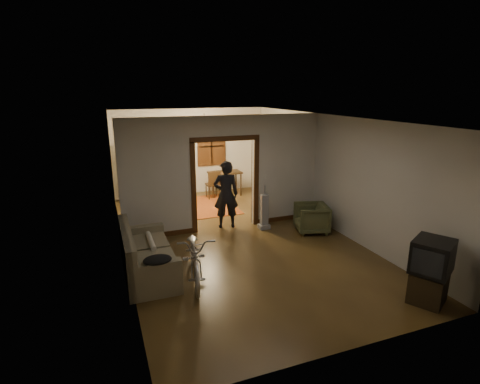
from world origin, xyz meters
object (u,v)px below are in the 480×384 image
bicycle (195,255)px  desk (225,184)px  person (226,195)px  sofa (148,251)px  armchair (311,218)px  locker (148,171)px

bicycle → desk: (2.31, 5.17, -0.09)m
person → desk: bearing=-97.4°
bicycle → person: bearing=69.8°
sofa → armchair: size_ratio=2.59×
armchair → person: (-1.84, 1.06, 0.51)m
person → desk: (0.91, 2.79, -0.47)m
sofa → locker: 5.10m
bicycle → sofa: bearing=155.9°
desk → locker: bearing=176.2°
sofa → person: 2.88m
locker → desk: bearing=-26.8°
armchair → person: person is taller
bicycle → person: person is taller
sofa → desk: bearing=56.3°
bicycle → desk: 5.66m
bicycle → person: 2.79m
armchair → person: 2.18m
bicycle → desk: bicycle is taller
sofa → person: (2.18, 1.84, 0.40)m
armchair → desk: (-0.93, 3.85, 0.04)m
locker → person: bearing=-82.3°
person → sofa: bearing=50.9°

